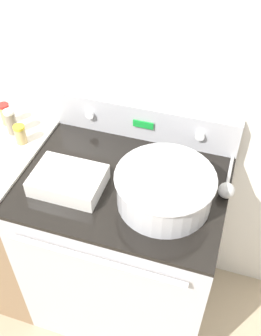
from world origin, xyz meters
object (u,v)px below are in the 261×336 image
(mixing_bowl, at_px, (165,187))
(spice_jar_red_cap, at_px, (6,114))
(casserole_dish, at_px, (68,180))
(spice_jar_yellow_cap, at_px, (20,134))
(ladle, at_px, (227,187))
(spice_jar_white_cap, at_px, (11,122))

(mixing_bowl, distance_m, spice_jar_red_cap, 0.83)
(casserole_dish, distance_m, spice_jar_yellow_cap, 0.35)
(mixing_bowl, xyz_separation_m, ladle, (0.22, 0.12, -0.05))
(spice_jar_yellow_cap, relative_size, spice_jar_red_cap, 0.84)
(spice_jar_yellow_cap, xyz_separation_m, spice_jar_white_cap, (-0.07, 0.05, 0.02))
(mixing_bowl, xyz_separation_m, spice_jar_red_cap, (-0.80, 0.24, -0.01))
(spice_jar_red_cap, bearing_deg, mixing_bowl, -16.51)
(ladle, xyz_separation_m, spice_jar_yellow_cap, (-0.88, 0.02, 0.03))
(mixing_bowl, height_order, spice_jar_red_cap, mixing_bowl)
(spice_jar_white_cap, xyz_separation_m, spice_jar_red_cap, (-0.06, 0.05, -0.01))
(spice_jar_red_cap, bearing_deg, spice_jar_yellow_cap, -37.81)
(casserole_dish, relative_size, spice_jar_white_cap, 2.29)
(ladle, bearing_deg, spice_jar_red_cap, 173.41)
(casserole_dish, bearing_deg, mixing_bowl, 5.81)
(mixing_bowl, xyz_separation_m, spice_jar_white_cap, (-0.74, 0.18, -0.01))
(spice_jar_yellow_cap, bearing_deg, casserole_dish, -30.08)
(casserole_dish, distance_m, spice_jar_red_cap, 0.51)
(casserole_dish, bearing_deg, spice_jar_yellow_cap, 149.92)
(mixing_bowl, relative_size, spice_jar_white_cap, 3.13)
(mixing_bowl, distance_m, ladle, 0.25)
(spice_jar_white_cap, bearing_deg, ladle, -3.88)
(mixing_bowl, height_order, spice_jar_white_cap, mixing_bowl)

